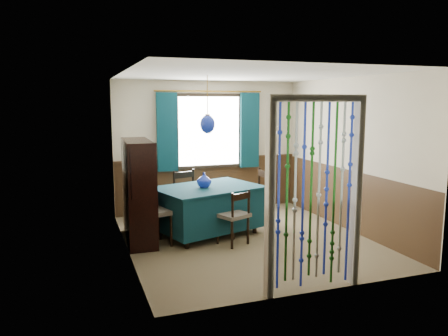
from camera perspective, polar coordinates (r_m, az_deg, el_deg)
name	(u,v)px	position (r m, az deg, el deg)	size (l,w,h in m)	color
floor	(247,239)	(6.84, 3.01, -9.27)	(4.00, 4.00, 0.00)	brown
ceiling	(248,74)	(6.52, 3.19, 12.12)	(4.00, 4.00, 0.00)	silver
wall_back	(208,146)	(8.44, -2.08, 2.83)	(3.60, 3.60, 0.00)	beige
wall_front	(318,182)	(4.80, 12.21, -1.77)	(3.60, 3.60, 0.00)	beige
wall_left	(126,165)	(6.12, -12.70, 0.43)	(4.00, 4.00, 0.00)	beige
wall_right	(349,154)	(7.44, 16.04, 1.72)	(4.00, 4.00, 0.00)	beige
wainscot_back	(209,185)	(8.53, -2.02, -2.20)	(3.60, 3.60, 0.00)	#3F2A17
wainscot_front	(315,248)	(5.00, 11.84, -10.22)	(3.60, 3.60, 0.00)	#3F2A17
wainscot_left	(129,218)	(6.27, -12.33, -6.37)	(4.00, 4.00, 0.00)	#3F2A17
wainscot_right	(347,199)	(7.55, 15.71, -3.94)	(4.00, 4.00, 0.00)	#3F2A17
window	(209,131)	(8.37, -1.99, 4.84)	(1.32, 0.12, 1.42)	black
doorway	(315,199)	(4.89, 11.77, -3.95)	(1.16, 0.12, 2.18)	silver
dining_table	(208,207)	(6.98, -2.11, -5.10)	(1.86, 1.53, 0.77)	#0B303C
chair_near	(234,216)	(6.47, 1.34, -6.23)	(0.53, 0.52, 0.83)	black
chair_far	(189,196)	(7.55, -4.66, -3.70)	(0.56, 0.55, 0.93)	black
chair_left	(152,213)	(6.50, -9.40, -5.77)	(0.55, 0.56, 0.94)	black
chair_right	(255,196)	(7.47, 4.09, -3.68)	(0.46, 0.48, 0.97)	black
sideboard	(139,205)	(6.76, -11.09, -4.83)	(0.46, 1.20, 1.54)	black
pendant_lamp	(208,124)	(6.79, -2.17, 5.76)	(0.23, 0.23, 0.88)	olive
vase_table	(204,181)	(6.85, -2.62, -1.64)	(0.21, 0.21, 0.22)	#162A9A
bowl_shelf	(144,173)	(6.45, -10.43, -0.62)	(0.20, 0.20, 0.05)	beige
vase_sideboard	(139,181)	(7.02, -11.08, -1.64)	(0.19, 0.19, 0.19)	beige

